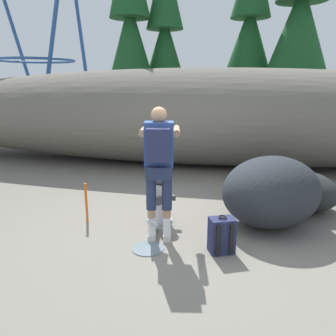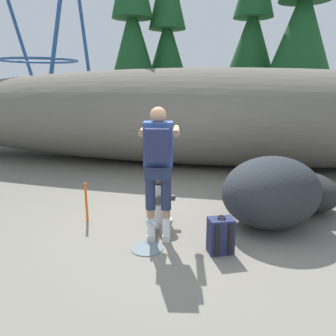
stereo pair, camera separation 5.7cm
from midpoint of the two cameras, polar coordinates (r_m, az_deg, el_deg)
The scene contains 14 objects.
ground_plane at distance 4.68m, azimuth 1.13°, elevation -11.23°, with size 56.00×56.00×0.04m, color slate.
dirt_embankment at distance 8.38m, azimuth 5.70°, elevation 8.82°, with size 17.70×3.20×2.36m, color #666056.
fire_hydrant at distance 4.87m, azimuth -1.51°, elevation -5.53°, with size 0.42×0.37×0.75m.
hydrant_water_jet at distance 4.44m, azimuth -3.02°, elevation -10.61°, with size 0.40×0.91×0.53m.
utility_worker at distance 4.15m, azimuth -1.94°, elevation 1.83°, with size 0.62×1.02×1.73m.
spare_backpack at distance 4.14m, azimuth 8.83°, elevation -11.42°, with size 0.35×0.35×0.47m.
boulder_large at distance 5.80m, azimuth 22.33°, elevation -3.67°, with size 1.07×0.92×0.62m, color #232626.
boulder_mid at distance 4.95m, azimuth 17.09°, elevation -3.88°, with size 1.51×1.25×1.01m, color #262A2F.
boulder_small at distance 6.12m, azimuth 13.91°, elevation -2.70°, with size 0.83×0.68×0.48m, color #1F242E.
pine_tree_far_left at distance 11.75m, azimuth -6.67°, elevation 22.00°, with size 2.06×2.06×6.89m.
pine_tree_left at distance 12.16m, azimuth -0.69°, elevation 20.80°, with size 1.96×1.96×6.33m.
pine_tree_center at distance 12.77m, azimuth 13.78°, elevation 21.91°, with size 2.13×2.13×6.76m.
pine_tree_right at distance 12.09m, azimuth 21.74°, elevation 22.86°, with size 2.46×2.46×7.34m.
survey_stake at distance 5.02m, azimuth -14.25°, elevation -5.86°, with size 0.04×0.04×0.60m, color #E55914.
Camera 1 is at (0.62, -4.16, 2.02)m, focal length 35.27 mm.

